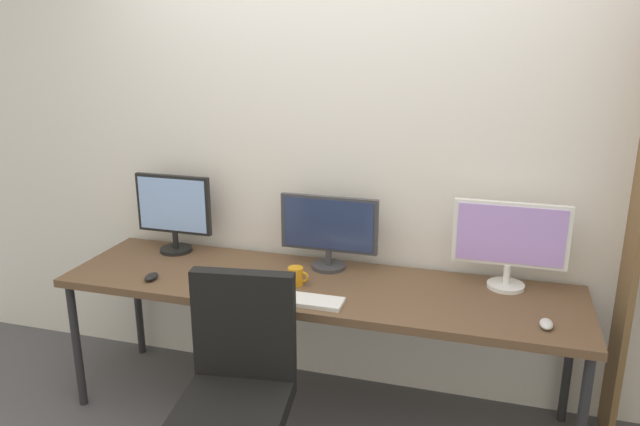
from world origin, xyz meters
name	(u,v)px	position (x,y,z in m)	size (l,w,h in m)	color
wall_back	(340,156)	(0.00, 1.02, 1.30)	(4.98, 0.10, 2.60)	silver
desk	(317,292)	(0.00, 0.60, 0.69)	(2.58, 0.68, 0.74)	brown
office_chair	(239,413)	(-0.15, -0.06, 0.40)	(0.52, 0.52, 0.99)	#2D2D33
monitor_left	(174,210)	(-0.90, 0.81, 0.98)	(0.44, 0.18, 0.44)	black
monitor_center	(329,229)	(0.00, 0.81, 0.96)	(0.52, 0.18, 0.39)	#38383D
monitor_right	(510,240)	(0.90, 0.81, 0.99)	(0.54, 0.18, 0.43)	silver
keyboard_main	(303,300)	(0.00, 0.37, 0.75)	(0.38, 0.13, 0.02)	silver
mouse_left_side	(151,277)	(-0.81, 0.40, 0.76)	(0.06, 0.10, 0.03)	black
mouse_right_side	(546,324)	(1.07, 0.42, 0.76)	(0.06, 0.10, 0.03)	silver
coffee_mug	(296,276)	(-0.09, 0.55, 0.79)	(0.11, 0.08, 0.09)	orange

